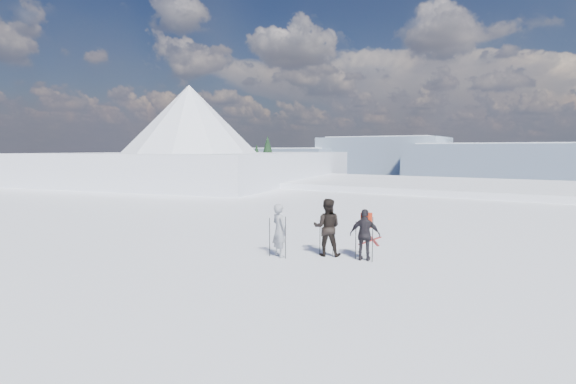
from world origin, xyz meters
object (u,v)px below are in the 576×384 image
(skier_grey, at_px, (279,230))
(skier_dark, at_px, (327,227))
(skis_loose, at_px, (372,241))
(skier_pack, at_px, (365,235))

(skier_grey, xyz_separation_m, skier_dark, (1.23, 0.90, 0.07))
(skier_dark, height_order, skis_loose, skier_dark)
(skier_grey, relative_size, skis_loose, 0.99)
(skier_grey, relative_size, skier_dark, 0.92)
(skier_pack, bearing_deg, skier_grey, 7.65)
(skier_grey, distance_m, skis_loose, 4.23)
(skier_dark, distance_m, skis_loose, 3.06)
(skier_dark, distance_m, skier_pack, 1.27)
(skier_dark, bearing_deg, skis_loose, -119.73)
(skier_pack, height_order, skis_loose, skier_pack)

